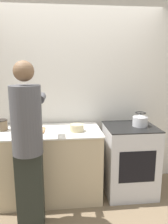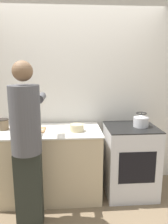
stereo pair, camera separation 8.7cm
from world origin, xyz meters
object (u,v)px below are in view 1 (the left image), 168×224
knife (33,130)px  kettle (140,120)px  canister_jar (2,125)px  bowl_prep (77,128)px  person (28,140)px  cutting_board (33,131)px  oven (129,159)px

knife → kettle: 1.38m
canister_jar → bowl_prep: bearing=-8.6°
person → kettle: (1.37, 0.50, 0.05)m
kettle → canister_jar: (-1.78, 0.10, -0.04)m
cutting_board → kettle: 1.38m
person → bowl_prep: 0.71m
oven → knife: bearing=-179.1°
knife → canister_jar: bearing=167.8°
kettle → bowl_prep: 0.84m
oven → kettle: kettle is taller
oven → kettle: size_ratio=4.81×
kettle → bowl_prep: size_ratio=1.12×
knife → canister_jar: size_ratio=1.55×
bowl_prep → kettle: bearing=2.7°
oven → person: 1.44m
person → kettle: bearing=20.2°
person → canister_jar: 0.73m
knife → cutting_board: bearing=104.6°
cutting_board → knife: (0.01, -0.03, 0.01)m
cutting_board → person: bearing=-88.9°
oven → person: size_ratio=0.53×
bowl_prep → knife: bearing=176.7°
cutting_board → bowl_prep: bearing=-6.1°
knife → bowl_prep: size_ratio=1.34×
cutting_board → bowl_prep: 0.55m
person → cutting_board: size_ratio=6.11×
knife → kettle: (1.38, 0.01, 0.09)m
cutting_board → kettle: kettle is taller
cutting_board → canister_jar: size_ratio=1.93×
kettle → bowl_prep: (-0.83, -0.04, -0.06)m
oven → bowl_prep: 0.86m
person → canister_jar: bearing=123.9°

